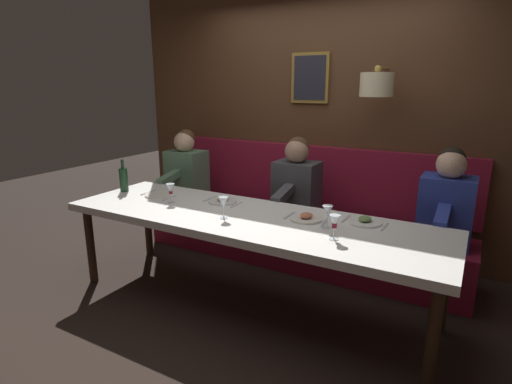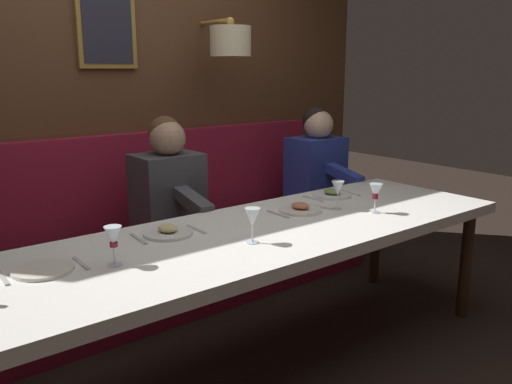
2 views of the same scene
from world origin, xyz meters
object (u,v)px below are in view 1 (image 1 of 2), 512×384
at_px(wine_bottle, 124,179).
at_px(diner_nearest, 447,201).
at_px(dining_table, 247,223).
at_px(diner_near, 296,182).
at_px(wine_glass_2, 170,189).
at_px(wine_glass_3, 335,222).
at_px(wine_glass_0, 327,212).
at_px(diner_middle, 186,169).
at_px(wine_glass_1, 223,203).

bearing_deg(wine_bottle, diner_nearest, -72.89).
distance_m(dining_table, diner_near, 0.89).
height_order(wine_glass_2, wine_bottle, wine_bottle).
distance_m(wine_glass_2, wine_glass_3, 1.47).
bearing_deg(diner_nearest, wine_bottle, 107.11).
bearing_deg(diner_near, wine_bottle, 120.76).
relative_size(wine_glass_0, wine_bottle, 0.55).
height_order(dining_table, diner_middle, diner_middle).
bearing_deg(diner_near, wine_glass_3, -145.20).
bearing_deg(dining_table, wine_glass_0, -87.21).
xyz_separation_m(dining_table, wine_glass_1, (-0.14, 0.12, 0.18)).
bearing_deg(wine_bottle, dining_table, -92.65).
distance_m(diner_nearest, wine_glass_2, 2.22).
relative_size(dining_table, diner_nearest, 3.75).
xyz_separation_m(diner_near, wine_glass_3, (-1.03, -0.72, 0.04)).
height_order(wine_glass_0, wine_glass_1, same).
distance_m(dining_table, diner_nearest, 1.58).
distance_m(diner_near, wine_glass_1, 1.03).
bearing_deg(dining_table, diner_nearest, -55.82).
distance_m(dining_table, wine_glass_0, 0.64).
relative_size(diner_near, wine_glass_0, 4.82).
bearing_deg(wine_glass_0, wine_bottle, 89.05).
bearing_deg(wine_glass_1, wine_glass_3, -90.65).
bearing_deg(dining_table, wine_glass_2, 91.12).
xyz_separation_m(wine_glass_0, wine_glass_1, (-0.17, 0.74, 0.00)).
bearing_deg(wine_bottle, wine_glass_0, -90.95).
bearing_deg(wine_glass_0, wine_glass_1, 102.78).
xyz_separation_m(dining_table, wine_glass_0, (0.03, -0.62, 0.18)).
height_order(wine_glass_1, wine_glass_3, same).
bearing_deg(wine_glass_2, wine_glass_3, -95.20).
xyz_separation_m(diner_nearest, wine_glass_3, (-1.03, 0.57, 0.04)).
relative_size(diner_nearest, wine_glass_1, 4.82).
relative_size(diner_middle, wine_glass_1, 4.82).
distance_m(diner_near, diner_middle, 1.31).
distance_m(wine_glass_0, wine_glass_1, 0.76).
distance_m(wine_glass_0, wine_glass_2, 1.35).
distance_m(dining_table, diner_middle, 1.57).
relative_size(wine_glass_3, wine_bottle, 0.55).
bearing_deg(wine_glass_3, diner_middle, 63.01).
bearing_deg(wine_glass_1, wine_bottle, 80.79).
bearing_deg(diner_nearest, wine_glass_2, 113.79).
distance_m(dining_table, wine_bottle, 1.37).
height_order(diner_nearest, diner_middle, same).
height_order(wine_glass_1, wine_bottle, wine_bottle).
bearing_deg(diner_middle, wine_glass_2, -148.15).
bearing_deg(wine_glass_0, wine_glass_3, -148.03).
xyz_separation_m(wine_glass_3, wine_bottle, (0.21, 2.09, 0.00)).
relative_size(wine_glass_1, wine_glass_3, 1.00).
height_order(diner_nearest, wine_glass_0, diner_nearest).
bearing_deg(wine_glass_3, wine_bottle, 84.25).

